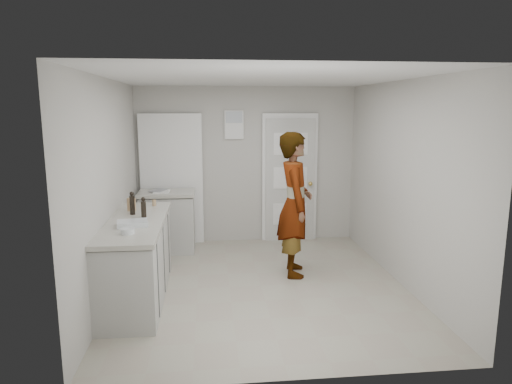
{
  "coord_description": "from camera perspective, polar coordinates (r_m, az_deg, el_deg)",
  "views": [
    {
      "loc": [
        -0.62,
        -5.29,
        2.17
      ],
      "look_at": [
        -0.02,
        0.4,
        1.11
      ],
      "focal_mm": 32.0,
      "sensor_mm": 36.0,
      "label": 1
    }
  ],
  "objects": [
    {
      "name": "oil_cruet_b",
      "position": [
        5.56,
        -15.22,
        -1.4
      ],
      "size": [
        0.06,
        0.06,
        0.28
      ],
      "color": "black",
      "rests_on": "main_counter"
    },
    {
      "name": "person",
      "position": [
        5.92,
        4.86,
        -1.56
      ],
      "size": [
        0.5,
        0.72,
        1.87
      ],
      "primitive_type": "imported",
      "rotation": [
        0.0,
        0.0,
        1.49
      ],
      "color": "silver",
      "rests_on": "ground"
    },
    {
      "name": "spice_jar",
      "position": [
        6.0,
        -12.61,
        -1.33
      ],
      "size": [
        0.05,
        0.05,
        0.08
      ],
      "primitive_type": "cylinder",
      "color": "tan",
      "rests_on": "main_counter"
    },
    {
      "name": "room_shell",
      "position": [
        7.35,
        -2.49,
        1.55
      ],
      "size": [
        4.0,
        4.0,
        4.0
      ],
      "color": "beige",
      "rests_on": "ground"
    },
    {
      "name": "cake_mix_box",
      "position": [
        5.77,
        -15.3,
        -1.53
      ],
      "size": [
        0.11,
        0.08,
        0.16
      ],
      "primitive_type": "cube",
      "rotation": [
        0.0,
        0.0,
        -0.42
      ],
      "color": "#A77A53",
      "rests_on": "main_counter"
    },
    {
      "name": "main_counter",
      "position": [
        5.45,
        -14.63,
        -8.5
      ],
      "size": [
        0.64,
        1.96,
        0.93
      ],
      "color": "beige",
      "rests_on": "ground"
    },
    {
      "name": "ground",
      "position": [
        5.76,
        0.6,
        -11.63
      ],
      "size": [
        4.0,
        4.0,
        0.0
      ],
      "primitive_type": "plane",
      "color": "#A89E8D",
      "rests_on": "ground"
    },
    {
      "name": "side_counter",
      "position": [
        7.09,
        -10.98,
        -3.89
      ],
      "size": [
        0.84,
        0.61,
        0.93
      ],
      "color": "beige",
      "rests_on": "ground"
    },
    {
      "name": "oil_cruet_a",
      "position": [
        5.41,
        -13.88,
        -1.9
      ],
      "size": [
        0.06,
        0.06,
        0.24
      ],
      "color": "black",
      "rests_on": "main_counter"
    },
    {
      "name": "papers",
      "position": [
        6.99,
        -11.71,
        0.07
      ],
      "size": [
        0.24,
        0.3,
        0.01
      ],
      "primitive_type": "cube",
      "rotation": [
        0.0,
        0.0,
        -0.01
      ],
      "color": "white",
      "rests_on": "side_counter"
    },
    {
      "name": "egg_bowl",
      "position": [
        4.76,
        -15.76,
        -4.74
      ],
      "size": [
        0.14,
        0.14,
        0.05
      ],
      "color": "silver",
      "rests_on": "main_counter"
    },
    {
      "name": "baking_dish",
      "position": [
        5.06,
        -15.19,
        -3.82
      ],
      "size": [
        0.35,
        0.27,
        0.06
      ],
      "rotation": [
        0.0,
        0.0,
        0.17
      ],
      "color": "silver",
      "rests_on": "main_counter"
    }
  ]
}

